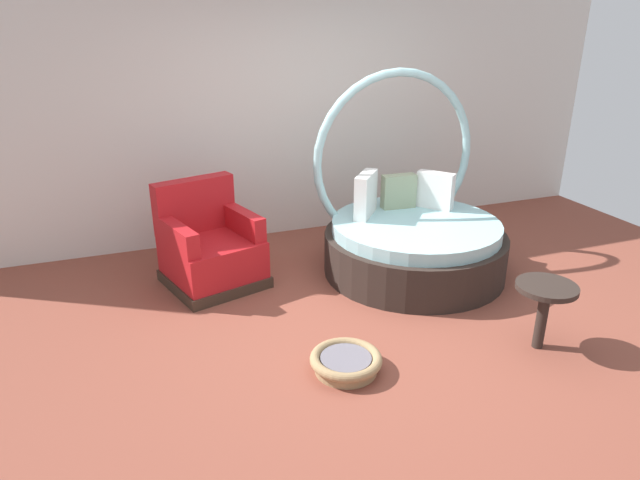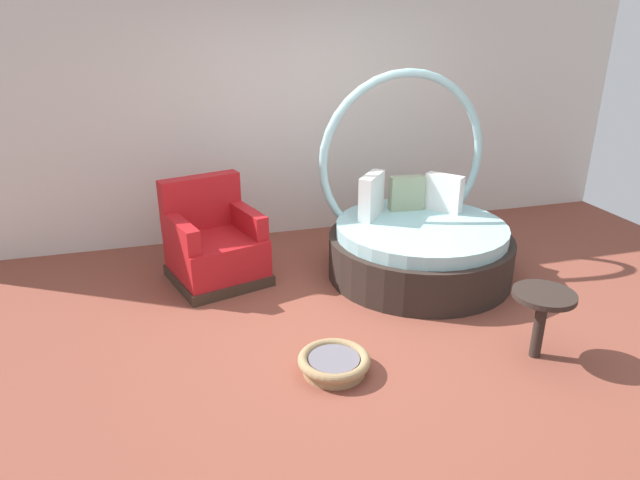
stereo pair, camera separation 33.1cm
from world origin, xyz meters
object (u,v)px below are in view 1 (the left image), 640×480
object	(u,v)px
pet_basket	(346,362)
round_daybed	(411,234)
red_armchair	(210,249)
side_table	(545,296)

from	to	relation	value
pet_basket	round_daybed	bearing A→B (deg)	47.26
red_armchair	pet_basket	bearing A→B (deg)	-70.35
round_daybed	red_armchair	bearing A→B (deg)	168.10
side_table	pet_basket	bearing A→B (deg)	171.47
red_armchair	round_daybed	bearing A→B (deg)	-11.90
side_table	round_daybed	bearing A→B (deg)	98.06
red_armchair	side_table	size ratio (longest dim) A/B	1.90
round_daybed	side_table	distance (m)	1.59
round_daybed	pet_basket	size ratio (longest dim) A/B	3.69
round_daybed	red_armchair	size ratio (longest dim) A/B	1.90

